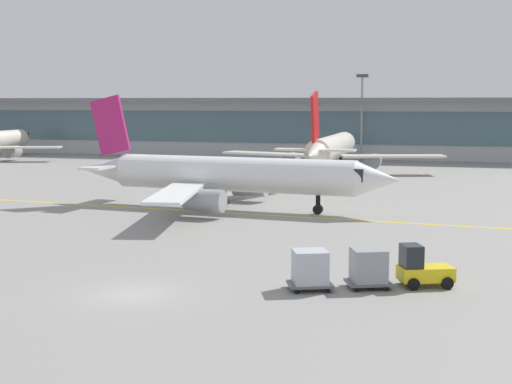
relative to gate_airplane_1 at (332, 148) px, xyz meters
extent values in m
plane|color=gray|center=(0.62, -61.71, -3.07)|extent=(400.00, 400.00, 0.00)
cube|color=yellow|center=(-2.64, -36.46, -3.07)|extent=(109.60, 10.08, 0.01)
cube|color=#B2B7BC|center=(0.62, 25.33, 1.43)|extent=(211.99, 8.00, 9.00)
cube|color=slate|center=(0.62, 21.25, 1.88)|extent=(203.51, 0.16, 5.04)
cube|color=slate|center=(0.62, 23.83, 6.23)|extent=(220.47, 11.00, 0.60)
cone|color=silver|center=(-55.61, 17.53, -0.14)|extent=(2.80, 3.49, 2.70)
cube|color=black|center=(-55.54, 15.25, 0.22)|extent=(2.29, 2.62, 1.00)
cube|color=silver|center=(-47.95, 4.10, -0.92)|extent=(11.99, 6.10, 0.23)
cylinder|color=#999EA3|center=(-50.33, 5.29, -1.71)|extent=(1.84, 3.06, 1.76)
cylinder|color=black|center=(-55.48, 12.75, -2.32)|extent=(0.37, 0.37, 1.51)
cylinder|color=black|center=(-55.48, 12.75, -2.69)|extent=(0.48, 0.77, 0.75)
cylinder|color=silver|center=(0.00, 0.40, 0.10)|extent=(3.18, 22.20, 3.08)
cone|color=silver|center=(-0.06, 13.34, 0.10)|extent=(2.94, 3.71, 2.93)
cube|color=black|center=(-0.05, 10.87, 0.49)|extent=(2.42, 2.78, 1.08)
cone|color=silver|center=(0.06, -13.16, 0.10)|extent=(2.64, 4.94, 2.62)
cube|color=silver|center=(-7.88, -1.45, -0.75)|extent=(13.00, 6.24, 0.25)
cylinder|color=#999EA3|center=(-5.35, -0.08, -1.60)|extent=(1.92, 3.27, 1.90)
cube|color=silver|center=(7.89, -1.38, -0.75)|extent=(12.99, 6.34, 0.25)
cylinder|color=#999EA3|center=(5.35, -0.03, -1.60)|extent=(1.92, 3.27, 1.90)
cube|color=red|center=(0.05, -12.17, 4.27)|extent=(0.34, 4.16, 5.80)
cube|color=silver|center=(-2.21, -11.82, 0.56)|extent=(4.54, 2.19, 0.22)
cube|color=silver|center=(2.32, -11.80, 0.56)|extent=(4.54, 2.19, 0.22)
cylinder|color=black|center=(-0.04, 8.16, -2.26)|extent=(0.40, 0.40, 1.63)
cylinder|color=black|center=(-0.04, 8.16, -2.66)|extent=(0.50, 0.82, 0.82)
cylinder|color=black|center=(-2.08, -1.42, -2.26)|extent=(0.40, 0.40, 1.63)
cylinder|color=black|center=(-2.08, -1.42, -2.66)|extent=(0.50, 0.82, 0.82)
cylinder|color=black|center=(2.09, -1.41, -2.26)|extent=(0.40, 0.40, 1.63)
cylinder|color=black|center=(2.09, -1.41, -2.66)|extent=(0.50, 0.82, 0.82)
cylinder|color=white|center=(-2.64, -34.46, -0.08)|extent=(21.08, 4.74, 2.90)
cone|color=white|center=(9.51, -35.53, -0.08)|extent=(3.72, 3.06, 2.76)
cube|color=black|center=(7.20, -35.33, 0.28)|extent=(2.80, 2.49, 1.02)
cone|color=white|center=(-15.37, -33.33, -0.08)|extent=(4.85, 2.87, 2.47)
cube|color=white|center=(-3.68, -26.90, -0.88)|extent=(6.86, 12.14, 0.24)
cylinder|color=#999EA3|center=(-2.62, -29.40, -1.69)|extent=(3.22, 2.06, 1.79)
cube|color=white|center=(-5.00, -41.71, -0.88)|extent=(4.96, 12.26, 0.24)
cylinder|color=#999EA3|center=(-3.51, -39.44, -1.69)|extent=(3.22, 2.06, 1.79)
cube|color=#B21E66|center=(-14.44, -33.41, 3.85)|extent=(3.93, 0.65, 5.47)
cube|color=white|center=(-13.91, -31.31, 0.35)|extent=(2.42, 4.44, 0.21)
cube|color=white|center=(-14.29, -35.57, 0.35)|extent=(2.42, 4.44, 0.21)
cylinder|color=black|center=(4.65, -35.10, -2.30)|extent=(0.38, 0.38, 1.54)
cylinder|color=black|center=(4.65, -35.10, -2.69)|extent=(0.81, 0.54, 0.77)
cylinder|color=black|center=(-4.17, -32.35, -2.30)|extent=(0.38, 0.38, 1.54)
cylinder|color=black|center=(-4.17, -32.35, -2.69)|extent=(0.81, 0.54, 0.77)
cylinder|color=black|center=(-4.51, -36.26, -2.30)|extent=(0.38, 0.38, 1.54)
cylinder|color=black|center=(-4.51, -36.26, -2.69)|extent=(0.81, 0.54, 0.77)
cube|color=yellow|center=(13.94, -56.57, -2.42)|extent=(2.93, 2.27, 0.70)
cube|color=#1E2328|center=(13.25, -56.85, -1.52)|extent=(1.30, 1.49, 1.10)
cylinder|color=black|center=(14.47, -55.61, -2.77)|extent=(0.64, 0.43, 0.60)
cylinder|color=black|center=(14.99, -56.91, -2.77)|extent=(0.64, 0.43, 0.60)
cylinder|color=black|center=(12.89, -56.24, -2.77)|extent=(0.64, 0.43, 0.60)
cylinder|color=black|center=(13.42, -57.54, -2.77)|extent=(0.64, 0.43, 0.60)
cube|color=#595B60|center=(11.26, -57.66, -2.79)|extent=(2.55, 2.27, 0.12)
cube|color=gray|center=(11.26, -57.66, -1.93)|extent=(2.04, 1.99, 1.60)
cylinder|color=black|center=(11.69, -56.73, -2.96)|extent=(0.24, 0.17, 0.22)
cylinder|color=black|center=(12.21, -58.03, -2.96)|extent=(0.24, 0.17, 0.22)
cylinder|color=black|center=(10.30, -57.29, -2.96)|extent=(0.24, 0.17, 0.22)
cylinder|color=black|center=(10.82, -58.59, -2.96)|extent=(0.24, 0.17, 0.22)
cube|color=#595B60|center=(8.57, -58.74, -2.79)|extent=(2.55, 2.27, 0.12)
cube|color=#B2B7C1|center=(8.57, -58.74, -1.93)|extent=(2.04, 1.99, 1.60)
cylinder|color=black|center=(9.00, -57.81, -2.96)|extent=(0.24, 0.17, 0.22)
cylinder|color=black|center=(9.52, -59.11, -2.96)|extent=(0.24, 0.17, 0.22)
cylinder|color=black|center=(7.61, -58.37, -2.96)|extent=(0.24, 0.17, 0.22)
cylinder|color=black|center=(8.13, -59.67, -2.96)|extent=(0.24, 0.17, 0.22)
cylinder|color=gray|center=(1.46, 19.06, 3.25)|extent=(0.36, 0.36, 12.65)
cube|color=#3F3F42|center=(1.46, 19.06, 9.82)|extent=(1.80, 0.30, 0.50)
camera|label=1|loc=(15.05, -92.63, 6.01)|focal=51.09mm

